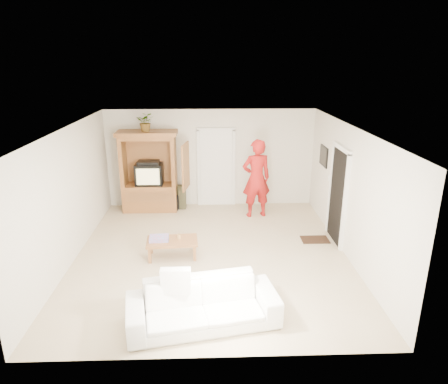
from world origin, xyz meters
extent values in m
plane|color=tan|center=(0.00, 0.00, 0.00)|extent=(6.00, 6.00, 0.00)
plane|color=white|center=(0.00, 0.00, 2.60)|extent=(6.00, 6.00, 0.00)
plane|color=silver|center=(0.00, 3.00, 1.30)|extent=(5.50, 0.00, 5.50)
plane|color=silver|center=(0.00, -3.00, 1.30)|extent=(5.50, 0.00, 5.50)
plane|color=silver|center=(-2.75, 0.00, 1.30)|extent=(0.00, 6.00, 6.00)
plane|color=silver|center=(2.75, 0.00, 1.30)|extent=(0.00, 6.00, 6.00)
cube|color=#98582F|center=(-1.60, 2.65, 0.35)|extent=(1.40, 0.60, 0.70)
cube|color=#98582F|center=(-2.25, 2.65, 1.30)|extent=(0.10, 0.60, 1.20)
cube|color=#98582F|center=(-0.95, 2.65, 1.30)|extent=(0.10, 0.60, 1.20)
cube|color=#98582F|center=(-1.60, 2.92, 1.30)|extent=(1.40, 0.06, 1.20)
cube|color=#98582F|center=(-1.60, 2.65, 1.95)|extent=(1.40, 0.60, 0.10)
cube|color=#98582F|center=(-1.60, 2.65, 2.05)|extent=(1.52, 0.68, 0.10)
cube|color=#98582F|center=(-0.62, 2.18, 1.30)|extent=(0.16, 0.67, 1.15)
cube|color=black|center=(-1.60, 2.68, 0.97)|extent=(0.70, 0.52, 0.55)
cube|color=tan|center=(-1.60, 2.41, 0.98)|extent=(0.58, 0.02, 0.42)
cube|color=black|center=(-1.60, 2.65, 1.29)|extent=(0.55, 0.35, 0.08)
cube|color=#9A5D35|center=(-1.60, 2.37, 0.45)|extent=(1.19, 0.03, 0.25)
cube|color=white|center=(0.15, 2.97, 1.02)|extent=(0.85, 0.05, 2.04)
cube|color=black|center=(2.73, 0.60, 1.02)|extent=(0.05, 0.90, 2.04)
cube|color=black|center=(2.73, 1.90, 1.60)|extent=(0.03, 0.60, 0.48)
cube|color=#382316|center=(2.30, 0.60, 0.01)|extent=(0.60, 0.40, 0.02)
imported|color=#4C7238|center=(-1.60, 2.63, 2.33)|extent=(0.45, 0.39, 0.47)
imported|color=#A91816|center=(1.14, 2.10, 0.99)|extent=(0.80, 0.61, 1.99)
imported|color=white|center=(-0.14, -2.25, 0.33)|extent=(2.38, 1.28, 0.66)
cube|color=#9A5D35|center=(-0.79, -0.09, 0.35)|extent=(1.05, 0.62, 0.06)
cube|color=#9A5D35|center=(-1.22, -0.33, 0.16)|extent=(0.06, 0.06, 0.32)
cube|color=#9A5D35|center=(-1.25, 0.09, 0.16)|extent=(0.06, 0.06, 0.32)
cube|color=#9A5D35|center=(-0.33, -0.26, 0.16)|extent=(0.06, 0.06, 0.32)
cube|color=#9A5D35|center=(-0.37, 0.16, 0.16)|extent=(0.06, 0.06, 0.32)
cube|color=#D3466C|center=(-1.05, -0.09, 0.42)|extent=(0.40, 0.30, 0.08)
cylinder|color=tan|center=(-0.65, -0.04, 0.43)|extent=(0.08, 0.08, 0.10)
camera|label=1|loc=(0.00, -7.40, 3.83)|focal=32.00mm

